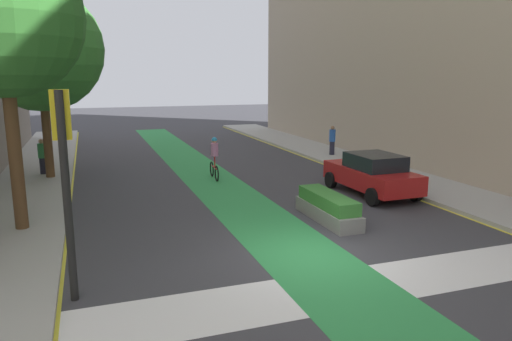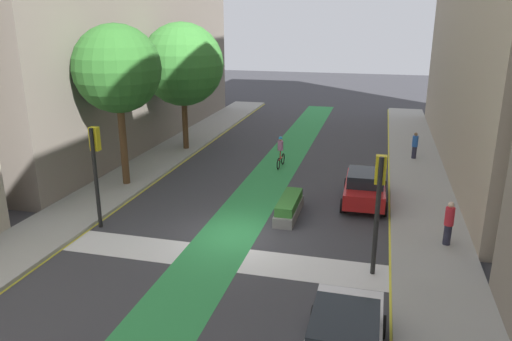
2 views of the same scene
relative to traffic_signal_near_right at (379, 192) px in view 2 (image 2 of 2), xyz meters
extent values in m
plane|color=#38383D|center=(-5.37, 1.66, -2.89)|extent=(120.00, 120.00, 0.00)
cube|color=#2D8C47|center=(-5.69, 1.66, -2.88)|extent=(2.40, 60.00, 0.01)
cube|color=silver|center=(-5.37, -0.34, -2.89)|extent=(12.00, 1.80, 0.01)
cube|color=#9E9E99|center=(-12.87, 1.66, -2.81)|extent=(3.00, 60.00, 0.15)
cube|color=yellow|center=(-11.37, 1.66, -2.88)|extent=(0.16, 60.00, 0.01)
cube|color=#9E9E99|center=(2.13, 1.66, -2.81)|extent=(3.00, 60.00, 0.15)
cube|color=yellow|center=(0.63, 1.66, -2.88)|extent=(0.16, 60.00, 0.01)
cylinder|color=black|center=(0.00, -0.12, -0.83)|extent=(0.16, 0.16, 4.11)
cube|color=gold|center=(0.00, 0.08, 0.75)|extent=(0.35, 0.28, 0.95)
sphere|color=red|center=(0.00, 0.22, 1.05)|extent=(0.20, 0.20, 0.20)
sphere|color=#4C380C|center=(0.00, 0.22, 0.75)|extent=(0.20, 0.20, 0.20)
sphere|color=#0C3814|center=(0.00, 0.22, 0.45)|extent=(0.20, 0.20, 0.20)
cylinder|color=black|center=(-11.05, 1.02, -0.80)|extent=(0.16, 0.16, 4.18)
cube|color=gold|center=(-11.05, 1.22, 0.82)|extent=(0.35, 0.28, 0.95)
sphere|color=red|center=(-11.05, 1.36, 1.12)|extent=(0.20, 0.20, 0.20)
sphere|color=#4C380C|center=(-11.05, 1.36, 0.82)|extent=(0.20, 0.20, 0.20)
sphere|color=#0C3814|center=(-11.05, 1.36, 0.52)|extent=(0.20, 0.20, 0.20)
cube|color=#A51919|center=(-0.57, 6.57, -2.22)|extent=(1.87, 4.23, 0.70)
cube|color=black|center=(-0.57, 6.37, -1.59)|extent=(1.64, 2.03, 0.55)
cylinder|color=black|center=(-1.50, 8.02, -2.57)|extent=(0.23, 0.64, 0.64)
cylinder|color=black|center=(0.30, 8.06, -2.57)|extent=(0.23, 0.64, 0.64)
cylinder|color=black|center=(-1.44, 5.08, -2.57)|extent=(0.23, 0.64, 0.64)
cylinder|color=black|center=(0.36, 5.12, -2.57)|extent=(0.23, 0.64, 0.64)
cube|color=black|center=(-0.60, -5.28, -1.59)|extent=(1.61, 2.01, 0.55)
cylinder|color=black|center=(-1.49, -3.60, -2.57)|extent=(0.22, 0.64, 0.64)
cylinder|color=black|center=(0.31, -3.61, -2.57)|extent=(0.22, 0.64, 0.64)
torus|color=black|center=(-5.48, 11.70, -2.55)|extent=(0.09, 0.68, 0.68)
torus|color=black|center=(-5.53, 10.65, -2.55)|extent=(0.09, 0.68, 0.68)
cylinder|color=red|center=(-5.51, 11.18, -2.37)|extent=(0.11, 0.95, 0.06)
cylinder|color=red|center=(-5.51, 11.03, -2.10)|extent=(0.05, 0.05, 0.50)
cylinder|color=#BF72A5|center=(-5.51, 11.03, -1.57)|extent=(0.32, 0.32, 0.55)
sphere|color=tan|center=(-5.51, 11.03, -1.19)|extent=(0.22, 0.22, 0.22)
sphere|color=#268CCC|center=(-5.51, 11.03, -1.15)|extent=(0.23, 0.23, 0.23)
cylinder|color=#262638|center=(2.03, 14.46, -2.37)|extent=(0.28, 0.28, 0.73)
cylinder|color=#2659B2|center=(2.03, 14.46, -1.68)|extent=(0.34, 0.34, 0.65)
sphere|color=#8C6647|center=(2.03, 14.46, -1.26)|extent=(0.21, 0.21, 0.21)
cylinder|color=#262638|center=(-12.56, 14.09, -2.38)|extent=(0.28, 0.28, 0.72)
cylinder|color=#338C4C|center=(-12.56, 14.09, -1.70)|extent=(0.34, 0.34, 0.64)
sphere|color=tan|center=(-12.56, 14.09, -1.28)|extent=(0.21, 0.21, 0.21)
cylinder|color=#262638|center=(2.63, 2.54, -2.35)|extent=(0.28, 0.28, 0.78)
cylinder|color=red|center=(2.63, 2.54, -1.61)|extent=(0.34, 0.34, 0.70)
sphere|color=beige|center=(2.63, 2.54, -1.15)|extent=(0.23, 0.23, 0.23)
cylinder|color=brown|center=(-12.53, 5.96, -0.58)|extent=(0.36, 0.36, 4.32)
sphere|color=#2D6B28|center=(-12.53, 5.96, 3.06)|extent=(4.25, 4.25, 4.25)
cylinder|color=brown|center=(-12.23, 13.27, -0.95)|extent=(0.36, 0.36, 3.57)
sphere|color=#387F33|center=(-12.23, 13.27, 2.62)|extent=(5.11, 5.11, 5.11)
cube|color=slate|center=(-3.69, 4.12, -2.66)|extent=(0.82, 3.04, 0.45)
cube|color=#33722D|center=(-3.69, 4.12, -2.24)|extent=(0.74, 2.73, 0.40)
camera|label=1|loc=(-10.57, -8.61, 1.56)|focal=33.45mm
camera|label=2|loc=(-0.17, -15.41, 5.46)|focal=34.25mm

